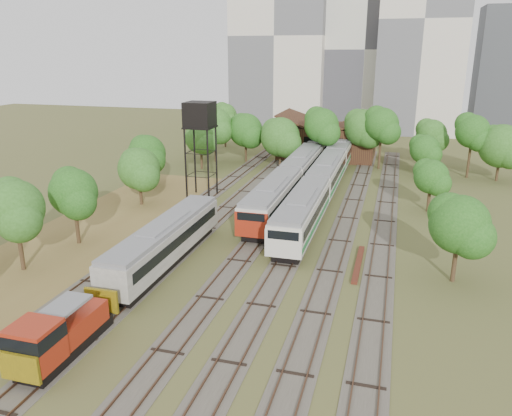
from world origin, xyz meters
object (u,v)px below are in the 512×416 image
(water_tower, at_px, (200,117))
(railcar_red_set, at_px, (290,181))
(railcar_green_set, at_px, (327,174))
(shunter_locomotive, at_px, (57,336))

(water_tower, bearing_deg, railcar_red_set, 13.90)
(railcar_green_set, relative_size, water_tower, 4.39)
(railcar_red_set, bearing_deg, water_tower, -166.10)
(railcar_red_set, height_order, railcar_green_set, railcar_green_set)
(railcar_red_set, relative_size, water_tower, 2.91)
(railcar_green_set, xyz_separation_m, water_tower, (-14.75, -7.45, 7.89))
(railcar_green_set, height_order, shunter_locomotive, railcar_green_set)
(railcar_red_set, relative_size, railcar_green_set, 0.66)
(shunter_locomotive, relative_size, water_tower, 0.68)
(shunter_locomotive, bearing_deg, water_tower, 97.70)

